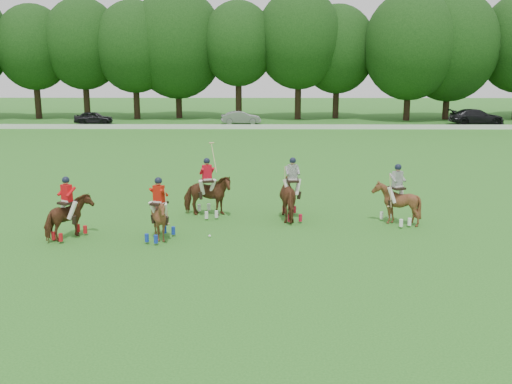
{
  "coord_description": "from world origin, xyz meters",
  "views": [
    {
      "loc": [
        2.62,
        -16.55,
        6.06
      ],
      "look_at": [
        2.39,
        4.2,
        1.4
      ],
      "focal_mm": 40.0,
      "sensor_mm": 36.0,
      "label": 1
    }
  ],
  "objects_px": {
    "car_right": "(476,117)",
    "car_mid": "(241,118)",
    "polo_ball": "(210,236)",
    "car_left": "(94,118)",
    "polo_stripe_b": "(396,203)",
    "polo_red_b": "(207,195)",
    "polo_stripe_a": "(292,197)",
    "polo_red_a": "(68,217)",
    "polo_red_c": "(160,218)"
  },
  "relations": [
    {
      "from": "car_right",
      "to": "car_mid",
      "type": "bearing_deg",
      "value": 91.06
    },
    {
      "from": "polo_ball",
      "to": "car_left",
      "type": "bearing_deg",
      "value": 111.57
    },
    {
      "from": "car_mid",
      "to": "polo_stripe_b",
      "type": "bearing_deg",
      "value": -175.96
    },
    {
      "from": "polo_red_b",
      "to": "polo_stripe_a",
      "type": "bearing_deg",
      "value": -6.66
    },
    {
      "from": "polo_red_a",
      "to": "polo_stripe_b",
      "type": "xyz_separation_m",
      "value": [
        12.01,
        2.03,
        0.05
      ]
    },
    {
      "from": "car_left",
      "to": "polo_stripe_a",
      "type": "distance_m",
      "value": 41.44
    },
    {
      "from": "polo_red_c",
      "to": "polo_stripe_a",
      "type": "relative_size",
      "value": 0.91
    },
    {
      "from": "polo_red_b",
      "to": "polo_red_a",
      "type": "bearing_deg",
      "value": -146.05
    },
    {
      "from": "polo_red_b",
      "to": "polo_stripe_b",
      "type": "distance_m",
      "value": 7.47
    },
    {
      "from": "car_right",
      "to": "polo_stripe_b",
      "type": "bearing_deg",
      "value": 156.95
    },
    {
      "from": "car_left",
      "to": "car_mid",
      "type": "xyz_separation_m",
      "value": [
        15.27,
        0.0,
        0.01
      ]
    },
    {
      "from": "car_right",
      "to": "polo_red_b",
      "type": "distance_m",
      "value": 43.89
    },
    {
      "from": "polo_ball",
      "to": "polo_stripe_b",
      "type": "bearing_deg",
      "value": 14.42
    },
    {
      "from": "car_right",
      "to": "polo_red_b",
      "type": "relative_size",
      "value": 1.85
    },
    {
      "from": "polo_red_a",
      "to": "polo_red_b",
      "type": "height_order",
      "value": "polo_red_b"
    },
    {
      "from": "polo_red_a",
      "to": "polo_ball",
      "type": "relative_size",
      "value": 24.91
    },
    {
      "from": "polo_stripe_a",
      "to": "polo_ball",
      "type": "relative_size",
      "value": 27.67
    },
    {
      "from": "polo_ball",
      "to": "polo_stripe_a",
      "type": "bearing_deg",
      "value": 39.05
    },
    {
      "from": "car_mid",
      "to": "polo_ball",
      "type": "xyz_separation_m",
      "value": [
        0.34,
        -39.48,
        -0.62
      ]
    },
    {
      "from": "car_mid",
      "to": "polo_ball",
      "type": "relative_size",
      "value": 44.91
    },
    {
      "from": "polo_red_b",
      "to": "polo_stripe_b",
      "type": "bearing_deg",
      "value": -8.34
    },
    {
      "from": "car_mid",
      "to": "polo_ball",
      "type": "height_order",
      "value": "car_mid"
    },
    {
      "from": "car_left",
      "to": "polo_stripe_b",
      "type": "xyz_separation_m",
      "value": [
        22.66,
        -37.67,
        0.19
      ]
    },
    {
      "from": "car_mid",
      "to": "polo_stripe_a",
      "type": "relative_size",
      "value": 1.62
    },
    {
      "from": "car_left",
      "to": "car_mid",
      "type": "distance_m",
      "value": 15.27
    },
    {
      "from": "polo_red_c",
      "to": "polo_stripe_a",
      "type": "xyz_separation_m",
      "value": [
        4.78,
        2.87,
        0.12
      ]
    },
    {
      "from": "polo_red_a",
      "to": "polo_stripe_b",
      "type": "relative_size",
      "value": 0.95
    },
    {
      "from": "polo_red_a",
      "to": "polo_stripe_b",
      "type": "distance_m",
      "value": 12.18
    },
    {
      "from": "car_mid",
      "to": "car_right",
      "type": "distance_m",
      "value": 24.25
    },
    {
      "from": "polo_stripe_b",
      "to": "car_right",
      "type": "bearing_deg",
      "value": 65.89
    },
    {
      "from": "car_right",
      "to": "polo_red_a",
      "type": "xyz_separation_m",
      "value": [
        -28.87,
        -39.7,
        0.01
      ]
    },
    {
      "from": "car_mid",
      "to": "polo_red_c",
      "type": "xyz_separation_m",
      "value": [
        -1.37,
        -39.85,
        0.14
      ]
    },
    {
      "from": "car_mid",
      "to": "polo_red_c",
      "type": "height_order",
      "value": "polo_red_c"
    },
    {
      "from": "car_right",
      "to": "polo_red_a",
      "type": "distance_m",
      "value": 49.09
    },
    {
      "from": "polo_red_b",
      "to": "car_mid",
      "type": "bearing_deg",
      "value": 90.0
    },
    {
      "from": "car_right",
      "to": "car_left",
      "type": "bearing_deg",
      "value": 91.06
    },
    {
      "from": "car_mid",
      "to": "polo_red_c",
      "type": "distance_m",
      "value": 39.87
    },
    {
      "from": "car_mid",
      "to": "polo_ball",
      "type": "bearing_deg",
      "value": 173.43
    },
    {
      "from": "car_left",
      "to": "car_right",
      "type": "relative_size",
      "value": 0.71
    },
    {
      "from": "car_left",
      "to": "polo_stripe_a",
      "type": "xyz_separation_m",
      "value": [
        18.68,
        -36.98,
        0.26
      ]
    },
    {
      "from": "polo_red_c",
      "to": "polo_ball",
      "type": "distance_m",
      "value": 1.9
    },
    {
      "from": "polo_red_c",
      "to": "polo_ball",
      "type": "height_order",
      "value": "polo_red_c"
    },
    {
      "from": "car_left",
      "to": "car_mid",
      "type": "height_order",
      "value": "car_mid"
    },
    {
      "from": "polo_red_a",
      "to": "polo_stripe_a",
      "type": "bearing_deg",
      "value": 18.65
    },
    {
      "from": "car_left",
      "to": "car_right",
      "type": "height_order",
      "value": "car_right"
    },
    {
      "from": "polo_red_b",
      "to": "polo_red_c",
      "type": "height_order",
      "value": "polo_red_b"
    },
    {
      "from": "polo_stripe_a",
      "to": "polo_red_b",
      "type": "bearing_deg",
      "value": 173.34
    },
    {
      "from": "car_mid",
      "to": "polo_stripe_b",
      "type": "height_order",
      "value": "polo_stripe_b"
    },
    {
      "from": "car_mid",
      "to": "polo_red_c",
      "type": "relative_size",
      "value": 1.79
    },
    {
      "from": "car_mid",
      "to": "car_right",
      "type": "height_order",
      "value": "car_right"
    }
  ]
}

